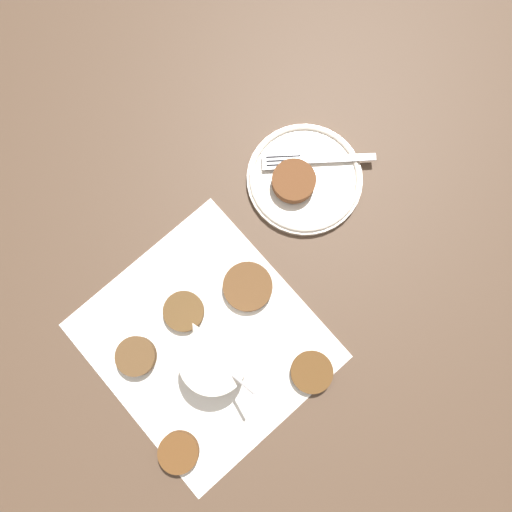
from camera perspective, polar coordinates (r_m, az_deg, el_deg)
The scene contains 11 objects.
ground_plane at distance 0.83m, azimuth -7.17°, elevation -8.90°, with size 4.00×4.00×0.00m, color #4C3828.
napkin at distance 0.82m, azimuth -5.86°, elevation -9.60°, with size 0.41×0.39×0.00m.
sauce_bowl at distance 0.79m, azimuth -4.76°, elevation -11.76°, with size 0.13×0.10×0.11m.
fritter_0 at distance 0.81m, azimuth 6.39°, elevation -13.04°, with size 0.07×0.07×0.01m.
fritter_1 at distance 0.83m, azimuth -8.83°, elevation -21.28°, with size 0.06×0.06×0.02m.
fritter_2 at distance 0.83m, azimuth -13.55°, elevation -11.07°, with size 0.06×0.06×0.02m.
fritter_3 at distance 0.82m, azimuth -8.27°, elevation -6.28°, with size 0.07×0.07×0.01m.
fritter_4 at distance 0.81m, azimuth -0.96°, elevation -3.53°, with size 0.08×0.08×0.01m.
serving_plate at distance 0.86m, azimuth 5.57°, elevation 8.78°, with size 0.20×0.20×0.02m.
fritter_on_plate at distance 0.84m, azimuth 4.33°, elevation 8.54°, with size 0.07×0.07×0.02m.
fork at distance 0.86m, azimuth 5.74°, elevation 10.86°, with size 0.11×0.18×0.00m.
Camera 1 is at (-0.07, -0.08, 0.82)m, focal length 35.00 mm.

